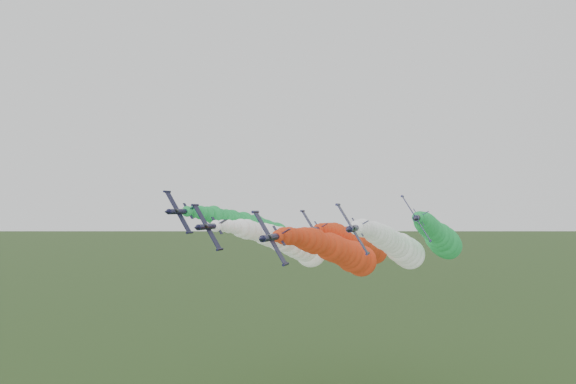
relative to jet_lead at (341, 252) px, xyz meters
name	(u,v)px	position (x,y,z in m)	size (l,w,h in m)	color
jet_lead	(341,252)	(0.00, 0.00, 0.00)	(10.73, 58.73, 14.81)	black
jet_inner_left	(290,244)	(-13.61, 10.90, 0.80)	(11.13, 59.14, 15.21)	black
jet_inner_right	(397,246)	(10.03, 8.59, 0.91)	(10.74, 58.74, 14.82)	black
jet_outer_left	(262,231)	(-21.46, 14.59, 3.43)	(10.43, 58.44, 14.51)	black
jet_outer_right	(439,237)	(18.51, 19.58, 2.23)	(10.62, 58.62, 14.70)	black
jet_trail	(360,244)	(-0.62, 28.38, -0.05)	(10.74, 58.75, 14.82)	black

